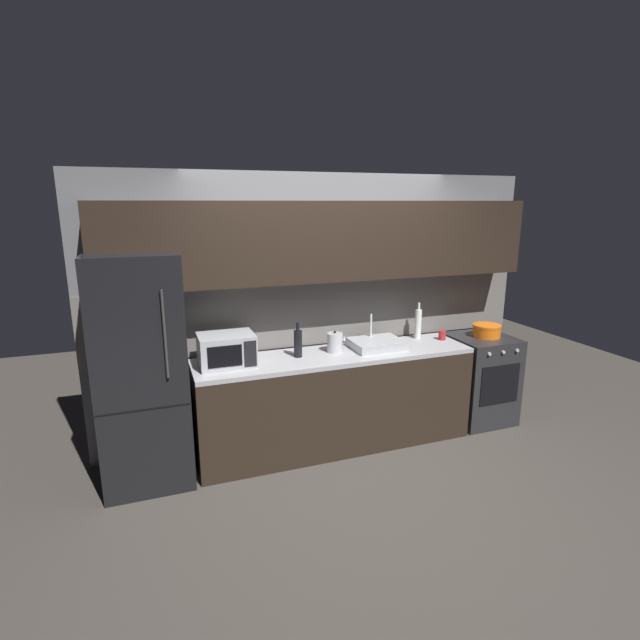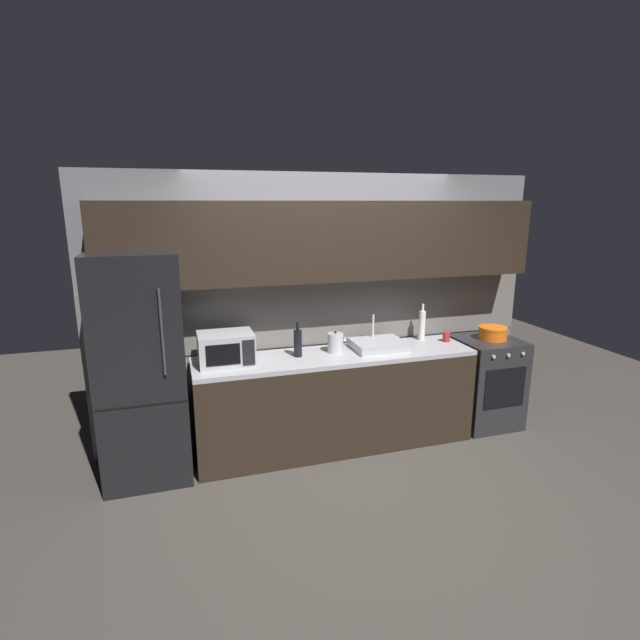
{
  "view_description": "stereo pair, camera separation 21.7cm",
  "coord_description": "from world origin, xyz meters",
  "px_view_note": "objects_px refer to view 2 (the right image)",
  "views": [
    {
      "loc": [
        -1.58,
        -2.99,
        2.24
      ],
      "look_at": [
        -0.15,
        0.9,
        1.23
      ],
      "focal_mm": 27.21,
      "sensor_mm": 36.0,
      "label": 1
    },
    {
      "loc": [
        -1.37,
        -3.06,
        2.24
      ],
      "look_at": [
        -0.15,
        0.9,
        1.23
      ],
      "focal_mm": 27.21,
      "sensor_mm": 36.0,
      "label": 2
    }
  ],
  "objects_px": {
    "microwave": "(226,348)",
    "mug_red": "(446,337)",
    "oven_range": "(485,382)",
    "kettle": "(336,343)",
    "wine_bottle_dark": "(298,343)",
    "refrigerator": "(142,368)",
    "cooking_pot": "(493,333)",
    "wine_bottle_white": "(422,325)"
  },
  "relations": [
    {
      "from": "oven_range",
      "to": "microwave",
      "type": "bearing_deg",
      "value": 179.57
    },
    {
      "from": "oven_range",
      "to": "mug_red",
      "type": "relative_size",
      "value": 9.83
    },
    {
      "from": "wine_bottle_white",
      "to": "microwave",
      "type": "bearing_deg",
      "value": -174.95
    },
    {
      "from": "mug_red",
      "to": "oven_range",
      "type": "bearing_deg",
      "value": -7.57
    },
    {
      "from": "kettle",
      "to": "cooking_pot",
      "type": "height_order",
      "value": "kettle"
    },
    {
      "from": "microwave",
      "to": "kettle",
      "type": "distance_m",
      "value": 0.99
    },
    {
      "from": "oven_range",
      "to": "cooking_pot",
      "type": "xyz_separation_m",
      "value": [
        0.04,
        0.0,
        0.51
      ]
    },
    {
      "from": "wine_bottle_white",
      "to": "oven_range",
      "type": "bearing_deg",
      "value": -16.34
    },
    {
      "from": "microwave",
      "to": "mug_red",
      "type": "xyz_separation_m",
      "value": [
        2.15,
        0.04,
        -0.09
      ]
    },
    {
      "from": "mug_red",
      "to": "cooking_pot",
      "type": "bearing_deg",
      "value": -6.82
    },
    {
      "from": "oven_range",
      "to": "kettle",
      "type": "distance_m",
      "value": 1.7
    },
    {
      "from": "microwave",
      "to": "cooking_pot",
      "type": "relative_size",
      "value": 1.65
    },
    {
      "from": "refrigerator",
      "to": "wine_bottle_dark",
      "type": "distance_m",
      "value": 1.31
    },
    {
      "from": "kettle",
      "to": "wine_bottle_dark",
      "type": "bearing_deg",
      "value": -176.3
    },
    {
      "from": "kettle",
      "to": "wine_bottle_dark",
      "type": "height_order",
      "value": "wine_bottle_dark"
    },
    {
      "from": "wine_bottle_dark",
      "to": "oven_range",
      "type": "bearing_deg",
      "value": -0.94
    },
    {
      "from": "wine_bottle_white",
      "to": "wine_bottle_dark",
      "type": "bearing_deg",
      "value": -173.09
    },
    {
      "from": "refrigerator",
      "to": "microwave",
      "type": "bearing_deg",
      "value": 1.55
    },
    {
      "from": "oven_range",
      "to": "wine_bottle_dark",
      "type": "xyz_separation_m",
      "value": [
        -1.97,
        0.03,
        0.58
      ]
    },
    {
      "from": "microwave",
      "to": "mug_red",
      "type": "relative_size",
      "value": 5.02
    },
    {
      "from": "wine_bottle_dark",
      "to": "cooking_pot",
      "type": "height_order",
      "value": "wine_bottle_dark"
    },
    {
      "from": "wine_bottle_white",
      "to": "mug_red",
      "type": "distance_m",
      "value": 0.26
    },
    {
      "from": "oven_range",
      "to": "wine_bottle_white",
      "type": "bearing_deg",
      "value": 163.66
    },
    {
      "from": "microwave",
      "to": "mug_red",
      "type": "height_order",
      "value": "microwave"
    },
    {
      "from": "microwave",
      "to": "wine_bottle_white",
      "type": "bearing_deg",
      "value": 5.05
    },
    {
      "from": "refrigerator",
      "to": "microwave",
      "type": "xyz_separation_m",
      "value": [
        0.68,
        0.02,
        0.1
      ]
    },
    {
      "from": "wine_bottle_dark",
      "to": "microwave",
      "type": "bearing_deg",
      "value": -178.84
    },
    {
      "from": "wine_bottle_dark",
      "to": "wine_bottle_white",
      "type": "height_order",
      "value": "wine_bottle_white"
    },
    {
      "from": "wine_bottle_white",
      "to": "mug_red",
      "type": "bearing_deg",
      "value": -33.12
    },
    {
      "from": "oven_range",
      "to": "wine_bottle_dark",
      "type": "bearing_deg",
      "value": 179.06
    },
    {
      "from": "microwave",
      "to": "wine_bottle_dark",
      "type": "height_order",
      "value": "wine_bottle_dark"
    },
    {
      "from": "mug_red",
      "to": "wine_bottle_white",
      "type": "bearing_deg",
      "value": 146.88
    },
    {
      "from": "oven_range",
      "to": "microwave",
      "type": "relative_size",
      "value": 1.96
    },
    {
      "from": "mug_red",
      "to": "cooking_pot",
      "type": "relative_size",
      "value": 0.33
    },
    {
      "from": "kettle",
      "to": "cooking_pot",
      "type": "distance_m",
      "value": 1.65
    },
    {
      "from": "wine_bottle_white",
      "to": "kettle",
      "type": "bearing_deg",
      "value": -171.89
    },
    {
      "from": "refrigerator",
      "to": "mug_red",
      "type": "bearing_deg",
      "value": 1.19
    },
    {
      "from": "refrigerator",
      "to": "cooking_pot",
      "type": "relative_size",
      "value": 6.7
    },
    {
      "from": "oven_range",
      "to": "wine_bottle_white",
      "type": "height_order",
      "value": "wine_bottle_white"
    },
    {
      "from": "wine_bottle_dark",
      "to": "cooking_pot",
      "type": "bearing_deg",
      "value": -0.89
    },
    {
      "from": "cooking_pot",
      "to": "kettle",
      "type": "bearing_deg",
      "value": 178.11
    },
    {
      "from": "mug_red",
      "to": "wine_bottle_dark",
      "type": "bearing_deg",
      "value": -178.95
    }
  ]
}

